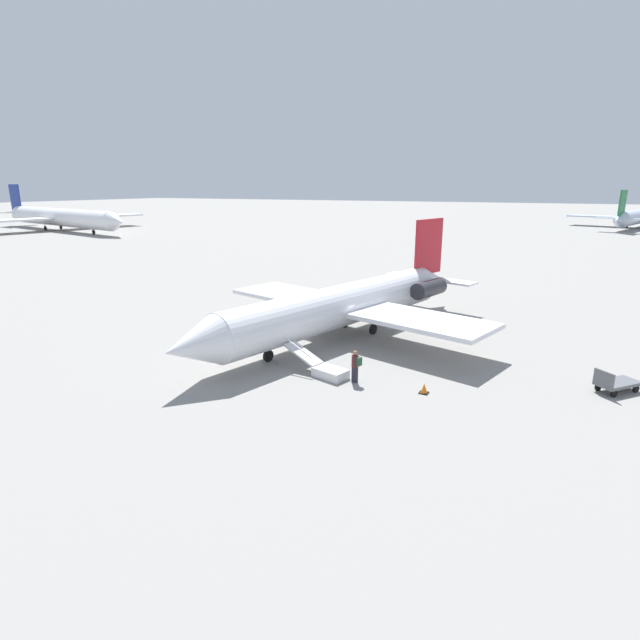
% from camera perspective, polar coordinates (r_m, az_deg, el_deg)
% --- Properties ---
extents(ground_plane, '(600.00, 600.00, 0.00)m').
position_cam_1_polar(ground_plane, '(33.94, 2.33, -1.94)').
color(ground_plane, gray).
extents(airplane_main, '(26.75, 20.32, 7.36)m').
position_cam_1_polar(airplane_main, '(34.07, 3.37, 1.97)').
color(airplane_main, silver).
rests_on(airplane_main, ground).
extents(airplane_taxiing_distant, '(40.19, 31.20, 9.09)m').
position_cam_1_polar(airplane_taxiing_distant, '(146.04, 32.61, 9.93)').
color(airplane_taxiing_distant, silver).
rests_on(airplane_taxiing_distant, ground).
extents(airplane_far_center, '(41.17, 52.86, 10.30)m').
position_cam_1_polar(airplane_far_center, '(130.40, -27.72, 10.38)').
color(airplane_far_center, white).
rests_on(airplane_far_center, ground).
extents(boarding_stairs, '(2.06, 4.14, 1.79)m').
position_cam_1_polar(boarding_stairs, '(27.01, 0.52, -5.61)').
color(boarding_stairs, silver).
rests_on(boarding_stairs, ground).
extents(passenger, '(0.41, 0.56, 1.74)m').
position_cam_1_polar(passenger, '(25.97, 4.08, -5.06)').
color(passenger, '#23232D').
rests_on(passenger, ground).
extents(luggage_cart, '(2.37, 2.28, 1.22)m').
position_cam_1_polar(luggage_cart, '(28.96, 30.74, -6.22)').
color(luggage_cart, '#595B60').
rests_on(luggage_cart, ground).
extents(traffic_cone_near_stairs, '(0.46, 0.46, 0.51)m').
position_cam_1_polar(traffic_cone_near_stairs, '(25.40, 11.81, -7.70)').
color(traffic_cone_near_stairs, black).
rests_on(traffic_cone_near_stairs, ground).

